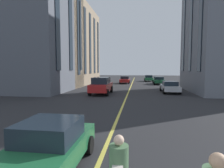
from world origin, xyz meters
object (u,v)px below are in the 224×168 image
Objects in this scene: car_green_oncoming at (48,147)px; car_red_parked_a at (125,80)px; car_red_far at (101,85)px; car_green_near at (159,80)px; car_silver_trailing at (170,87)px; car_green_parked_b at (149,78)px.

car_red_parked_a is at bearing 0.17° from car_green_oncoming.
car_green_oncoming is 16.04m from car_red_far.
car_green_near is 0.94× the size of car_red_far.
car_red_parked_a is at bearing 25.25° from car_silver_trailing.
car_green_oncoming is at bearing -174.07° from car_red_far.
car_green_oncoming is at bearing 168.50° from car_green_near.
car_green_oncoming is (-30.50, 6.20, -0.00)m from car_green_near.
car_green_near is at bearing -11.50° from car_green_oncoming.
car_silver_trailing is at bearing -175.95° from car_green_parked_b.
car_red_parked_a is (15.60, -1.57, -0.27)m from car_red_far.
car_green_oncoming is 0.83× the size of car_red_far.
car_green_parked_b is (7.59, 1.41, -0.00)m from car_green_near.
car_green_near is at bearing 0.00° from car_silver_trailing.
car_silver_trailing and car_green_near have the same top height.
car_green_near is at bearing -169.49° from car_green_parked_b.
car_red_parked_a is (31.55, 0.09, 0.00)m from car_green_oncoming.
car_green_oncoming is 38.39m from car_green_parked_b.
car_green_near is 31.12m from car_green_oncoming.
car_green_near is (12.29, 0.00, 0.00)m from car_silver_trailing.
car_red_parked_a is at bearing 143.20° from car_green_parked_b.
car_silver_trailing is at bearing -154.75° from car_red_parked_a.
car_red_far reaches higher than car_green_parked_b.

